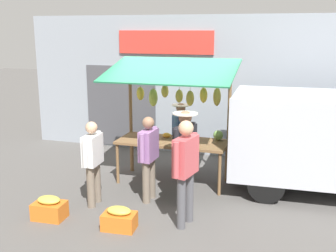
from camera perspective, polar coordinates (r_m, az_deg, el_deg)
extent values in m
plane|color=#514F4C|center=(8.52, 0.61, -7.76)|extent=(40.00, 40.00, 0.00)
cube|color=#8C939E|center=(10.17, 4.23, 5.57)|extent=(9.00, 0.25, 3.40)
cube|color=red|center=(10.16, -0.38, 11.54)|extent=(2.40, 0.06, 0.56)
cube|color=#47474C|center=(10.78, -6.54, 2.73)|extent=(1.90, 0.04, 2.10)
cube|color=brown|center=(8.26, 0.62, -2.21)|extent=(2.20, 0.90, 0.05)
cylinder|color=brown|center=(8.39, -7.01, -5.20)|extent=(0.06, 0.06, 0.83)
cylinder|color=brown|center=(7.80, 7.16, -6.66)|extent=(0.06, 0.06, 0.83)
cylinder|color=brown|center=(9.07, -4.99, -3.72)|extent=(0.06, 0.06, 0.83)
cylinder|color=brown|center=(8.53, 8.11, -4.93)|extent=(0.06, 0.06, 0.83)
cylinder|color=brown|center=(8.89, -5.18, 0.99)|extent=(0.07, 0.07, 2.35)
cylinder|color=brown|center=(8.33, 8.43, 0.06)|extent=(0.07, 0.07, 2.35)
cylinder|color=brown|center=(8.39, 1.44, 7.05)|extent=(2.12, 0.06, 0.06)
cube|color=#23724C|center=(7.85, 0.33, 7.72)|extent=(2.50, 1.46, 0.39)
cylinder|color=brown|center=(8.22, 6.87, 6.08)|extent=(0.01, 0.01, 0.22)
ellipsoid|color=gold|center=(8.27, 6.81, 4.06)|extent=(0.19, 0.22, 0.37)
cylinder|color=brown|center=(8.21, 5.00, 6.11)|extent=(0.01, 0.01, 0.22)
ellipsoid|color=yellow|center=(8.25, 4.96, 4.29)|extent=(0.22, 0.24, 0.31)
cylinder|color=brown|center=(8.29, 3.11, 5.94)|extent=(0.01, 0.01, 0.29)
ellipsoid|color=gold|center=(8.33, 3.08, 3.86)|extent=(0.19, 0.16, 0.32)
cylinder|color=brown|center=(8.38, 1.58, 6.06)|extent=(0.01, 0.01, 0.29)
ellipsoid|color=gold|center=(8.42, 1.57, 4.17)|extent=(0.21, 0.20, 0.27)
cylinder|color=brown|center=(8.46, -0.43, 6.42)|extent=(0.01, 0.01, 0.20)
ellipsoid|color=gold|center=(8.49, -0.43, 4.86)|extent=(0.23, 0.24, 0.27)
cylinder|color=brown|center=(8.52, -2.07, 6.18)|extent=(0.01, 0.01, 0.28)
ellipsoid|color=#B2CC4C|center=(8.57, -2.06, 3.98)|extent=(0.19, 0.23, 0.38)
cylinder|color=brown|center=(8.61, -3.88, 6.31)|extent=(0.01, 0.01, 0.26)
ellipsoid|color=yellow|center=(8.64, -3.85, 4.52)|extent=(0.24, 0.24, 0.28)
ellipsoid|color=orange|center=(7.98, 2.12, -2.07)|extent=(0.24, 0.17, 0.14)
sphere|color=#729E4C|center=(8.34, 6.98, -1.27)|extent=(0.20, 0.20, 0.20)
ellipsoid|color=gold|center=(8.47, -0.18, -1.28)|extent=(0.19, 0.14, 0.10)
cylinder|color=#232328|center=(9.20, 2.04, -3.69)|extent=(0.14, 0.14, 0.75)
cylinder|color=#232328|center=(8.98, 1.45, -4.12)|extent=(0.14, 0.14, 0.75)
cube|color=#476B9E|center=(8.92, 1.77, 0.02)|extent=(0.27, 0.47, 0.53)
cylinder|color=#476B9E|center=(9.18, 2.44, 0.52)|extent=(0.09, 0.09, 0.49)
cylinder|color=#476B9E|center=(8.66, 1.06, -0.24)|extent=(0.09, 0.09, 0.49)
sphere|color=#8C664C|center=(8.84, 1.79, 2.53)|extent=(0.21, 0.21, 0.21)
cylinder|color=beige|center=(8.83, 1.79, 2.92)|extent=(0.39, 0.39, 0.02)
cylinder|color=#4C4C51|center=(7.30, 1.81, -7.94)|extent=(0.14, 0.14, 0.84)
cylinder|color=#4C4C51|center=(7.53, 2.81, -7.26)|extent=(0.14, 0.14, 0.84)
cube|color=black|center=(7.19, 2.37, -2.26)|extent=(0.32, 0.54, 0.59)
cylinder|color=black|center=(6.92, 1.17, -2.67)|extent=(0.09, 0.09, 0.55)
cylinder|color=black|center=(7.46, 3.49, -1.52)|extent=(0.09, 0.09, 0.55)
sphere|color=#8C664C|center=(7.09, 2.41, 1.19)|extent=(0.23, 0.23, 0.23)
cylinder|color=beige|center=(7.07, 2.41, 1.74)|extent=(0.44, 0.44, 0.02)
cylinder|color=#4C4C51|center=(6.51, 1.84, -10.61)|extent=(0.14, 0.14, 0.85)
cylinder|color=#4C4C51|center=(6.75, 2.95, -9.75)|extent=(0.14, 0.14, 0.85)
cube|color=#BF4C51|center=(6.38, 2.47, -4.19)|extent=(0.32, 0.55, 0.60)
cylinder|color=#BF4C51|center=(6.10, 1.14, -4.77)|extent=(0.09, 0.09, 0.55)
cylinder|color=#BF4C51|center=(6.64, 3.69, -3.27)|extent=(0.09, 0.09, 0.55)
sphere|color=tan|center=(6.26, 2.51, -0.29)|extent=(0.23, 0.23, 0.23)
cylinder|color=#726656|center=(7.37, -10.65, -8.32)|extent=(0.14, 0.14, 0.75)
cylinder|color=#726656|center=(7.58, -9.84, -7.66)|extent=(0.14, 0.14, 0.75)
cube|color=silver|center=(7.27, -10.45, -3.27)|extent=(0.24, 0.46, 0.53)
cylinder|color=silver|center=(7.02, -11.44, -3.74)|extent=(0.09, 0.09, 0.49)
cylinder|color=silver|center=(7.52, -9.53, -2.52)|extent=(0.09, 0.09, 0.49)
sphere|color=tan|center=(7.17, -10.58, -0.21)|extent=(0.21, 0.21, 0.21)
cylinder|color=#726656|center=(7.44, -3.04, -7.81)|extent=(0.14, 0.14, 0.77)
cylinder|color=#726656|center=(7.66, -2.29, -7.17)|extent=(0.14, 0.14, 0.77)
cube|color=#93669E|center=(7.34, -2.71, -2.66)|extent=(0.24, 0.48, 0.55)
cylinder|color=#93669E|center=(7.07, -3.63, -3.11)|extent=(0.09, 0.09, 0.50)
cylinder|color=#93669E|center=(7.59, -1.87, -1.93)|extent=(0.09, 0.09, 0.50)
sphere|color=#8C664C|center=(7.24, -2.75, 0.46)|extent=(0.21, 0.21, 0.21)
cube|color=black|center=(8.17, 15.32, 0.96)|extent=(1.48, 1.86, 0.68)
cylinder|color=black|center=(7.67, 13.48, -7.97)|extent=(0.67, 0.20, 0.66)
cylinder|color=black|center=(9.24, 13.86, -4.30)|extent=(0.67, 0.20, 0.66)
cube|color=#D1661E|center=(7.20, -16.11, -11.20)|extent=(0.54, 0.39, 0.28)
ellipsoid|color=gold|center=(7.13, -16.21, -9.81)|extent=(0.39, 0.28, 0.12)
cube|color=#D1661E|center=(6.65, -6.77, -12.98)|extent=(0.54, 0.38, 0.26)
ellipsoid|color=gold|center=(6.57, -6.82, -11.57)|extent=(0.39, 0.26, 0.12)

